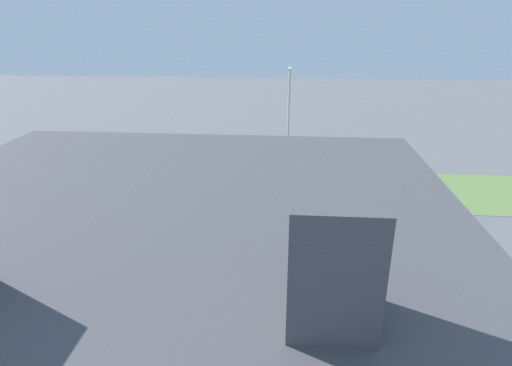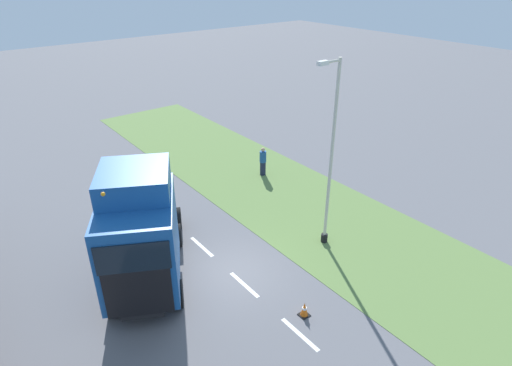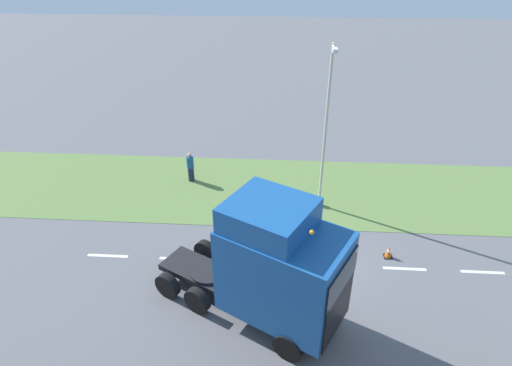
{
  "view_description": "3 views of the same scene",
  "coord_description": "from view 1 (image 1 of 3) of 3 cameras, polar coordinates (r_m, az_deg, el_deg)",
  "views": [
    {
      "loc": [
        21.09,
        0.84,
        11.0
      ],
      "look_at": [
        -0.02,
        -0.85,
        2.64
      ],
      "focal_mm": 30.0,
      "sensor_mm": 36.0,
      "label": 1
    },
    {
      "loc": [
        7.67,
        11.53,
        11.34
      ],
      "look_at": [
        -2.34,
        -1.36,
        2.85
      ],
      "focal_mm": 30.0,
      "sensor_mm": 36.0,
      "label": 2
    },
    {
      "loc": [
        14.0,
        -1.27,
        12.32
      ],
      "look_at": [
        -1.58,
        -2.29,
        3.02
      ],
      "focal_mm": 30.0,
      "sensor_mm": 36.0,
      "label": 3
    }
  ],
  "objects": [
    {
      "name": "lane_markings",
      "position": [
        23.84,
        0.35,
        -5.92
      ],
      "size": [
        0.16,
        17.8,
        0.0
      ],
      "color": "white",
      "rests_on": "ground"
    },
    {
      "name": "traffic_cone_lead",
      "position": [
        24.46,
        10.47,
        -4.82
      ],
      "size": [
        0.36,
        0.36,
        0.58
      ],
      "color": "black",
      "rests_on": "ground"
    },
    {
      "name": "boundary_wall",
      "position": [
        15.81,
        0.48,
        -18.4
      ],
      "size": [
        0.25,
        24.0,
        1.69
      ],
      "color": "#382D28",
      "rests_on": "ground"
    },
    {
      "name": "lamp_post",
      "position": [
        26.59,
        4.28,
        5.94
      ],
      "size": [
        1.27,
        0.3,
        8.21
      ],
      "color": "black",
      "rests_on": "ground"
    },
    {
      "name": "pedestrian",
      "position": [
        30.43,
        -9.27,
        1.78
      ],
      "size": [
        0.39,
        0.39,
        1.74
      ],
      "color": "#1E233D",
      "rests_on": "ground"
    },
    {
      "name": "flatbed_truck",
      "position": [
        17.98,
        24.42,
        -13.08
      ],
      "size": [
        3.4,
        5.44,
        2.58
      ],
      "rotation": [
        0.0,
        0.0,
        3.4
      ],
      "color": "#333338",
      "rests_on": "ground"
    },
    {
      "name": "ground_plane",
      "position": [
        23.8,
        2.04,
        -5.99
      ],
      "size": [
        120.0,
        120.0,
        0.0
      ],
      "primitive_type": "plane",
      "color": "slate",
      "rests_on": "ground"
    },
    {
      "name": "parked_car",
      "position": [
        15.3,
        -17.41,
        -20.58
      ],
      "size": [
        2.02,
        4.26,
        2.01
      ],
      "rotation": [
        0.0,
        0.0,
        0.03
      ],
      "color": "maroon",
      "rests_on": "ground"
    },
    {
      "name": "grass_verge",
      "position": [
        29.25,
        2.59,
        -0.54
      ],
      "size": [
        7.0,
        44.0,
        0.01
      ],
      "color": "#607F42",
      "rests_on": "ground"
    },
    {
      "name": "lorry_cab",
      "position": [
        20.06,
        -1.95,
        -3.55
      ],
      "size": [
        5.58,
        7.34,
        5.1
      ],
      "rotation": [
        0.0,
        0.0,
        -0.49
      ],
      "color": "black",
      "rests_on": "ground"
    }
  ]
}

